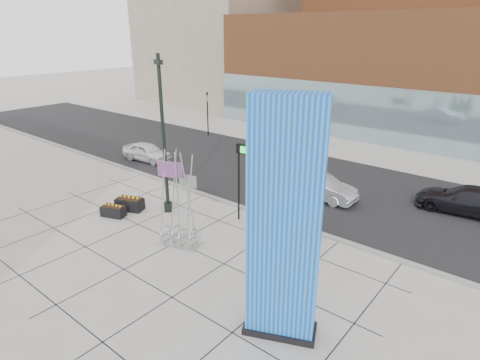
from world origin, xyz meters
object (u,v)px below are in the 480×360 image
Objects in this scene: car_white_west at (147,152)px; lamp_post at (164,152)px; overhead_street_sign at (250,158)px; public_art_sculpture at (179,221)px; concrete_bollard at (125,203)px; car_silver_mid at (320,187)px; blue_pylon at (284,229)px.

lamp_post is at bearing -129.32° from car_white_west.
overhead_street_sign is 13.44m from car_white_west.
concrete_bollard is at bearing 153.68° from public_art_sculpture.
overhead_street_sign reaches higher than concrete_bollard.
public_art_sculpture is at bearing -33.51° from lamp_post.
car_silver_mid is at bearing 46.42° from concrete_bollard.
lamp_post reaches higher than concrete_bollard.
overhead_street_sign is (6.60, 2.97, 3.26)m from concrete_bollard.
blue_pylon is 8.11m from overhead_street_sign.
car_silver_mid is at bearing 57.29° from public_art_sculpture.
lamp_post is at bearing 30.53° from concrete_bollard.
public_art_sculpture is 1.04× the size of car_silver_mid.
lamp_post is at bearing 128.96° from public_art_sculpture.
overhead_street_sign is 6.12m from car_silver_mid.
car_silver_mid is at bearing 88.60° from blue_pylon.
lamp_post is 4.45m from public_art_sculpture.
car_white_west is at bearing 129.78° from blue_pylon.
concrete_bollard is 0.15× the size of car_silver_mid.
public_art_sculpture is (3.20, -2.12, -2.25)m from lamp_post.
concrete_bollard is 11.38m from car_silver_mid.
concrete_bollard is 0.16× the size of overhead_street_sign.
public_art_sculpture is 5.51m from concrete_bollard.
lamp_post reaches higher than car_white_west.
public_art_sculpture is at bearing -129.76° from car_white_west.
overhead_street_sign is at bearing 20.85° from lamp_post.
concrete_bollard is (-5.38, 0.83, -0.87)m from public_art_sculpture.
overhead_street_sign is at bearing 166.80° from car_silver_mid.
public_art_sculpture is 1.10× the size of overhead_street_sign.
blue_pylon is 20.81m from car_white_west.
car_silver_mid is (1.23, 5.27, -2.87)m from overhead_street_sign.
public_art_sculpture is at bearing -117.76° from overhead_street_sign.
car_silver_mid is at bearing 66.90° from overhead_street_sign.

